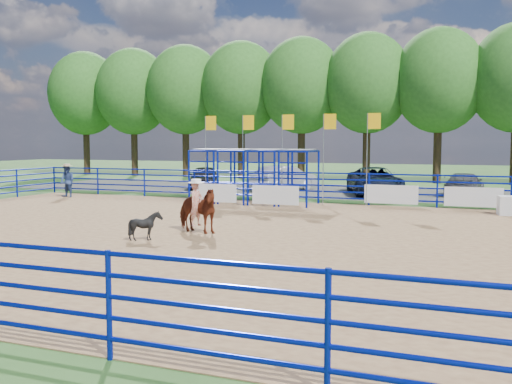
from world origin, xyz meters
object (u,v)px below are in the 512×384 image
Objects in this scene: car_c at (375,181)px; car_d at (464,184)px; horse_and_rider at (196,206)px; calf at (146,226)px; car_a at (204,177)px; spectator_cowboy at (67,181)px; car_b at (284,178)px.

car_d is at bearing -3.67° from car_c.
horse_and_rider is 2.78× the size of calf.
horse_and_rider is 15.80m from car_c.
car_c is 4.83m from car_d.
car_a reaches higher than calf.
spectator_cowboy is at bearing 145.37° from horse_and_rider.
horse_and_rider is at bearing -120.62° from car_c.
calf is 18.67m from car_a.
calf is at bearing -121.86° from car_c.
car_a is 0.99× the size of car_d.
car_d is (10.10, 0.76, -0.13)m from car_b.
car_a is at bearing 31.20° from calf.
spectator_cowboy is at bearing -172.63° from car_c.
calf is 0.50× the size of spectator_cowboy.
car_c is at bearing -2.38° from calf.
horse_and_rider is 0.58× the size of car_a.
car_d reaches higher than calf.
car_d is (4.66, 1.30, -0.14)m from car_c.
car_b reaches higher than car_d.
car_d is at bearing 65.14° from horse_and_rider.
car_a is at bearing 60.56° from spectator_cowboy.
car_c reaches higher than car_d.
car_d is (15.21, 1.16, -0.10)m from car_a.
calf is 0.16× the size of car_c.
car_b is (-1.57, 17.84, 0.30)m from calf.
car_b is 10.13m from car_d.
horse_and_rider reaches higher than calf.
car_b is at bearing 15.28° from calf.
horse_and_rider reaches higher than car_c.
calf is 0.19× the size of car_b.
spectator_cowboy is at bearing -140.01° from car_a.
spectator_cowboy reaches higher than car_d.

